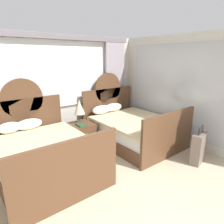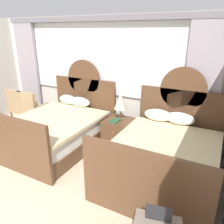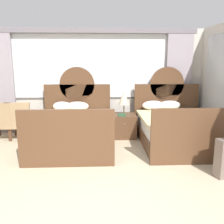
# 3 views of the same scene
# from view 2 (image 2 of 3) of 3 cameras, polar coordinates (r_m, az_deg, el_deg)

# --- Properties ---
(wall_back_window) EXTENTS (5.91, 0.22, 2.70)m
(wall_back_window) POSITION_cam_2_polar(r_m,az_deg,el_deg) (5.35, -3.01, 10.49)
(wall_back_window) COLOR beige
(wall_back_window) RESTS_ON ground_plane
(bed_near_window) EXTENTS (1.70, 2.24, 1.73)m
(bed_near_window) POSITION_cam_2_polar(r_m,az_deg,el_deg) (4.91, -13.90, -4.22)
(bed_near_window) COLOR brown
(bed_near_window) RESTS_ON ground_plane
(bed_near_mirror) EXTENTS (1.70, 2.24, 1.73)m
(bed_near_mirror) POSITION_cam_2_polar(r_m,az_deg,el_deg) (3.90, 13.53, -10.85)
(bed_near_mirror) COLOR brown
(bed_near_mirror) RESTS_ON ground_plane
(nightstand_between_beds) EXTENTS (0.60, 0.62, 0.57)m
(nightstand_between_beds) POSITION_cam_2_polar(r_m,az_deg,el_deg) (4.80, 1.86, -5.25)
(nightstand_between_beds) COLOR brown
(nightstand_between_beds) RESTS_ON ground_plane
(table_lamp_on_nightstand) EXTENTS (0.27, 0.27, 0.59)m
(table_lamp_on_nightstand) POSITION_cam_2_polar(r_m,az_deg,el_deg) (4.57, 2.20, 2.78)
(table_lamp_on_nightstand) COLOR brown
(table_lamp_on_nightstand) RESTS_ON nightstand_between_beds
(book_on_nightstand) EXTENTS (0.18, 0.26, 0.03)m
(book_on_nightstand) POSITION_cam_2_polar(r_m,az_deg,el_deg) (4.60, 0.67, -2.31)
(book_on_nightstand) COLOR #285133
(book_on_nightstand) RESTS_ON nightstand_between_beds
(armchair_by_window_left) EXTENTS (0.59, 0.59, 0.93)m
(armchair_by_window_left) POSITION_cam_2_polar(r_m,az_deg,el_deg) (6.12, -20.15, 1.07)
(armchair_by_window_left) COLOR tan
(armchair_by_window_left) RESTS_ON ground_plane
(armchair_by_window_centre) EXTENTS (0.60, 0.60, 0.93)m
(armchair_by_window_centre) POSITION_cam_2_polar(r_m,az_deg,el_deg) (6.43, -22.70, 1.62)
(armchair_by_window_centre) COLOR tan
(armchair_by_window_centre) RESTS_ON ground_plane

